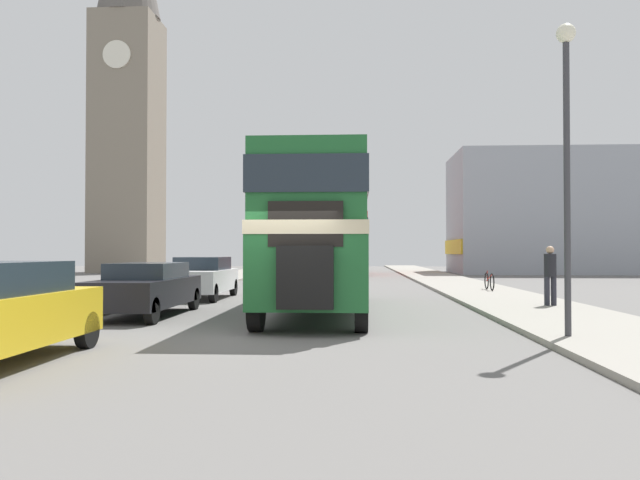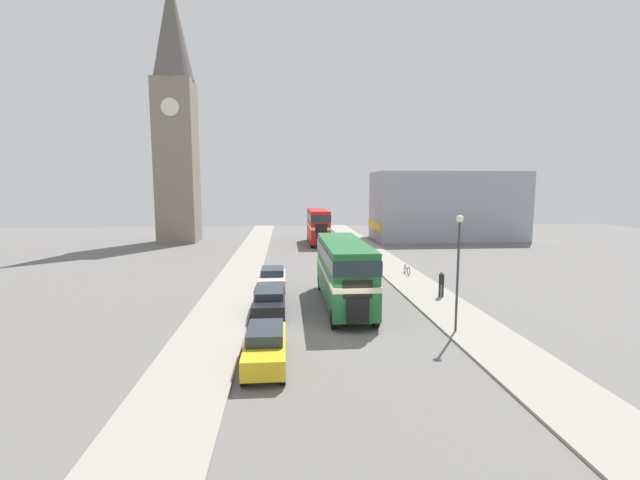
{
  "view_description": "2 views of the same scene",
  "coord_description": "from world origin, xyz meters",
  "px_view_note": "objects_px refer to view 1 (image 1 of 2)",
  "views": [
    {
      "loc": [
        1.6,
        -12.43,
        1.69
      ],
      "look_at": [
        0.63,
        5.0,
        2.02
      ],
      "focal_mm": 35.0,
      "sensor_mm": 36.0,
      "label": 1
    },
    {
      "loc": [
        -2.95,
        -20.77,
        7.35
      ],
      "look_at": [
        0.0,
        15.26,
        2.85
      ],
      "focal_mm": 24.0,
      "sensor_mm": 36.0,
      "label": 2
    }
  ],
  "objects_px": {
    "double_decker_bus": "(320,226)",
    "bus_distant": "(351,239)",
    "church_tower": "(128,63)",
    "pedestrian_walking": "(550,272)",
    "street_lamp": "(567,131)",
    "bicycle_on_pavement": "(489,281)",
    "car_parked_mid": "(146,288)",
    "car_parked_far": "(202,277)"
  },
  "relations": [
    {
      "from": "pedestrian_walking",
      "to": "bicycle_on_pavement",
      "type": "xyz_separation_m",
      "value": [
        -0.18,
        7.44,
        -0.62
      ]
    },
    {
      "from": "pedestrian_walking",
      "to": "church_tower",
      "type": "height_order",
      "value": "church_tower"
    },
    {
      "from": "car_parked_far",
      "to": "bicycle_on_pavement",
      "type": "relative_size",
      "value": 2.45
    },
    {
      "from": "double_decker_bus",
      "to": "church_tower",
      "type": "height_order",
      "value": "church_tower"
    },
    {
      "from": "double_decker_bus",
      "to": "pedestrian_walking",
      "type": "bearing_deg",
      "value": 9.78
    },
    {
      "from": "car_parked_mid",
      "to": "bicycle_on_pavement",
      "type": "bearing_deg",
      "value": 41.73
    },
    {
      "from": "car_parked_mid",
      "to": "bicycle_on_pavement",
      "type": "xyz_separation_m",
      "value": [
        11.03,
        9.83,
        -0.25
      ]
    },
    {
      "from": "bus_distant",
      "to": "car_parked_far",
      "type": "distance_m",
      "value": 24.94
    },
    {
      "from": "car_parked_far",
      "to": "bus_distant",
      "type": "bearing_deg",
      "value": 77.95
    },
    {
      "from": "double_decker_bus",
      "to": "bus_distant",
      "type": "bearing_deg",
      "value": 88.69
    },
    {
      "from": "pedestrian_walking",
      "to": "church_tower",
      "type": "relative_size",
      "value": 0.05
    },
    {
      "from": "car_parked_mid",
      "to": "street_lamp",
      "type": "height_order",
      "value": "street_lamp"
    },
    {
      "from": "double_decker_bus",
      "to": "street_lamp",
      "type": "height_order",
      "value": "street_lamp"
    },
    {
      "from": "pedestrian_walking",
      "to": "bicycle_on_pavement",
      "type": "distance_m",
      "value": 7.46
    },
    {
      "from": "pedestrian_walking",
      "to": "car_parked_far",
      "type": "bearing_deg",
      "value": 161.99
    },
    {
      "from": "street_lamp",
      "to": "bicycle_on_pavement",
      "type": "bearing_deg",
      "value": 83.71
    },
    {
      "from": "pedestrian_walking",
      "to": "street_lamp",
      "type": "bearing_deg",
      "value": -104.54
    },
    {
      "from": "bicycle_on_pavement",
      "to": "street_lamp",
      "type": "height_order",
      "value": "street_lamp"
    },
    {
      "from": "double_decker_bus",
      "to": "church_tower",
      "type": "distance_m",
      "value": 40.14
    },
    {
      "from": "bicycle_on_pavement",
      "to": "street_lamp",
      "type": "xyz_separation_m",
      "value": [
        -1.56,
        -14.13,
        3.47
      ]
    },
    {
      "from": "bicycle_on_pavement",
      "to": "street_lamp",
      "type": "distance_m",
      "value": 14.63
    },
    {
      "from": "double_decker_bus",
      "to": "church_tower",
      "type": "xyz_separation_m",
      "value": [
        -17.71,
        32.78,
        14.93
      ]
    },
    {
      "from": "double_decker_bus",
      "to": "bus_distant",
      "type": "height_order",
      "value": "bus_distant"
    },
    {
      "from": "bicycle_on_pavement",
      "to": "car_parked_far",
      "type": "bearing_deg",
      "value": -161.01
    },
    {
      "from": "car_parked_far",
      "to": "pedestrian_walking",
      "type": "bearing_deg",
      "value": -18.01
    },
    {
      "from": "bicycle_on_pavement",
      "to": "pedestrian_walking",
      "type": "bearing_deg",
      "value": -88.62
    },
    {
      "from": "car_parked_far",
      "to": "street_lamp",
      "type": "distance_m",
      "value": 14.37
    },
    {
      "from": "street_lamp",
      "to": "bus_distant",
      "type": "bearing_deg",
      "value": 97.04
    },
    {
      "from": "car_parked_far",
      "to": "street_lamp",
      "type": "bearing_deg",
      "value": -47.5
    },
    {
      "from": "double_decker_bus",
      "to": "car_parked_far",
      "type": "xyz_separation_m",
      "value": [
        -4.52,
        4.79,
        -1.62
      ]
    },
    {
      "from": "street_lamp",
      "to": "pedestrian_walking",
      "type": "bearing_deg",
      "value": 75.46
    },
    {
      "from": "car_parked_mid",
      "to": "church_tower",
      "type": "relative_size",
      "value": 0.14
    },
    {
      "from": "pedestrian_walking",
      "to": "bicycle_on_pavement",
      "type": "height_order",
      "value": "pedestrian_walking"
    },
    {
      "from": "pedestrian_walking",
      "to": "bus_distant",
      "type": "bearing_deg",
      "value": 102.13
    },
    {
      "from": "bus_distant",
      "to": "bicycle_on_pavement",
      "type": "height_order",
      "value": "bus_distant"
    },
    {
      "from": "double_decker_bus",
      "to": "bicycle_on_pavement",
      "type": "height_order",
      "value": "double_decker_bus"
    },
    {
      "from": "pedestrian_walking",
      "to": "car_parked_mid",
      "type": "bearing_deg",
      "value": -167.92
    },
    {
      "from": "bus_distant",
      "to": "car_parked_mid",
      "type": "relative_size",
      "value": 2.06
    },
    {
      "from": "car_parked_far",
      "to": "street_lamp",
      "type": "xyz_separation_m",
      "value": [
        9.47,
        -10.33,
        3.18
      ]
    },
    {
      "from": "bus_distant",
      "to": "bicycle_on_pavement",
      "type": "relative_size",
      "value": 5.44
    },
    {
      "from": "car_parked_far",
      "to": "church_tower",
      "type": "xyz_separation_m",
      "value": [
        -13.19,
        27.99,
        16.56
      ]
    },
    {
      "from": "double_decker_bus",
      "to": "bus_distant",
      "type": "relative_size",
      "value": 1.1
    }
  ]
}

